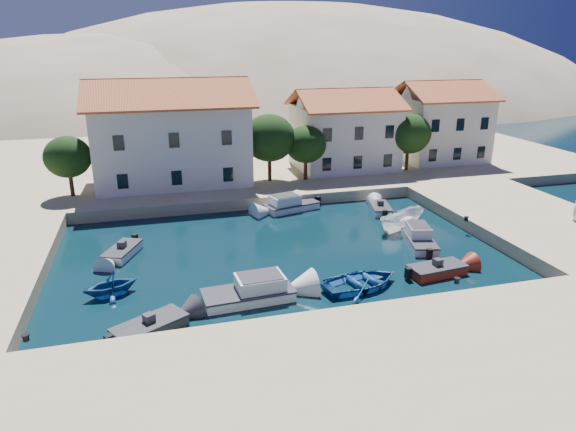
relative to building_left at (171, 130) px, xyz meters
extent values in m
plane|color=black|center=(6.00, -28.00, -5.94)|extent=(400.00, 400.00, 0.00)
cube|color=tan|center=(6.00, -34.00, -5.44)|extent=(52.00, 12.00, 1.00)
cube|color=tan|center=(26.50, -18.00, -5.44)|extent=(11.00, 20.00, 1.00)
cube|color=tan|center=(8.00, 10.00, -5.44)|extent=(80.00, 36.00, 1.00)
ellipsoid|color=gray|center=(-4.00, 82.00, -25.94)|extent=(198.00, 126.00, 72.00)
ellipsoid|color=gray|center=(41.00, 102.00, -30.94)|extent=(220.00, 176.00, 99.00)
cube|color=silver|center=(0.00, 0.00, -1.19)|extent=(14.00, 9.00, 7.50)
pyramid|color=maroon|center=(0.00, 0.00, 3.66)|extent=(14.70, 9.45, 2.20)
cube|color=silver|center=(18.00, 1.00, -1.69)|extent=(10.00, 8.00, 6.50)
pyramid|color=maroon|center=(18.00, 1.00, 2.46)|extent=(10.50, 8.40, 1.80)
cube|color=silver|center=(30.00, 2.00, -1.44)|extent=(9.00, 8.00, 7.00)
pyramid|color=maroon|center=(30.00, 2.00, 2.96)|extent=(9.45, 8.40, 1.80)
cylinder|color=#382314|center=(-9.00, -3.00, -3.69)|extent=(0.36, 0.36, 2.50)
ellipsoid|color=black|center=(-9.00, -3.00, -1.44)|extent=(4.00, 4.00, 3.60)
cylinder|color=#382314|center=(9.00, -2.50, -3.44)|extent=(0.36, 0.36, 3.00)
ellipsoid|color=black|center=(9.00, -2.50, -0.74)|extent=(5.00, 5.00, 4.50)
cylinder|color=#382314|center=(12.50, -3.00, -3.69)|extent=(0.36, 0.36, 2.50)
ellipsoid|color=black|center=(12.50, -3.00, -1.44)|extent=(4.00, 4.00, 3.60)
cylinder|color=#382314|center=(24.00, -2.00, -3.56)|extent=(0.36, 0.36, 2.75)
ellipsoid|color=black|center=(24.00, -2.00, -1.09)|extent=(4.60, 4.60, 4.14)
cylinder|color=black|center=(-8.30, -27.20, -4.79)|extent=(0.36, 0.36, 0.30)
cylinder|color=black|center=(14.00, -27.20, -4.79)|extent=(0.36, 0.36, 0.30)
cylinder|color=black|center=(20.70, -18.00, -4.79)|extent=(0.36, 0.36, 0.30)
cube|color=#302F34|center=(-2.87, -26.26, -5.69)|extent=(3.96, 3.22, 0.90)
cube|color=#302F34|center=(-2.87, -26.26, -5.36)|extent=(4.05, 3.29, 0.10)
cube|color=#302F34|center=(-2.87, -26.26, -5.14)|extent=(0.68, 0.68, 0.50)
cube|color=white|center=(2.58, -24.21, -5.69)|extent=(5.17, 2.46, 0.90)
cube|color=#302F34|center=(2.58, -24.21, -5.36)|extent=(5.29, 2.51, 0.10)
cube|color=white|center=(2.58, -24.21, -4.99)|extent=(2.78, 2.00, 0.90)
imported|color=navy|center=(9.41, -24.41, -5.94)|extent=(5.55, 4.45, 1.02)
cube|color=maroon|center=(14.73, -23.99, -5.69)|extent=(3.72, 1.98, 0.90)
cube|color=#302F34|center=(14.73, -23.99, -5.36)|extent=(3.81, 2.03, 0.10)
cube|color=#302F34|center=(14.73, -23.99, -5.14)|extent=(0.55, 0.55, 0.50)
cube|color=white|center=(16.03, -19.42, -5.69)|extent=(2.69, 4.49, 0.90)
cube|color=#302F34|center=(16.03, -19.42, -5.36)|extent=(2.75, 4.59, 0.10)
cube|color=white|center=(16.03, -19.42, -4.99)|extent=(1.95, 2.51, 0.90)
imported|color=white|center=(16.25, -16.15, -5.94)|extent=(4.81, 3.28, 1.74)
cube|color=white|center=(16.60, -11.57, -5.69)|extent=(2.22, 3.49, 0.90)
cube|color=#302F34|center=(16.60, -11.57, -5.36)|extent=(2.27, 3.57, 0.10)
cube|color=#302F34|center=(16.60, -11.57, -5.14)|extent=(0.60, 0.60, 0.50)
imported|color=navy|center=(-4.97, -21.49, -5.94)|extent=(3.74, 3.48, 1.61)
cube|color=white|center=(-4.50, -15.66, -5.69)|extent=(2.74, 3.71, 0.90)
cube|color=#302F34|center=(-4.50, -15.66, -5.36)|extent=(2.80, 3.80, 0.10)
cube|color=#302F34|center=(-4.50, -15.66, -5.14)|extent=(0.66, 0.66, 0.50)
cube|color=white|center=(9.39, -9.00, -5.69)|extent=(4.98, 3.08, 0.90)
cube|color=#302F34|center=(9.39, -9.00, -5.36)|extent=(5.09, 3.15, 0.10)
cube|color=white|center=(9.39, -9.00, -4.99)|extent=(2.80, 2.24, 0.90)
imported|color=silver|center=(28.69, -20.05, -4.07)|extent=(0.76, 0.69, 1.74)
camera|label=1|loc=(-2.11, -49.95, 8.04)|focal=32.00mm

